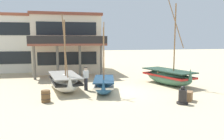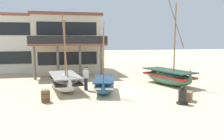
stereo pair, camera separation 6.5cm
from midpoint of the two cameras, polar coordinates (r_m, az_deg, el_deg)
ground_plane at (r=16.23m, az=0.70°, el=-5.36°), size 120.00×120.00×0.00m
fishing_boat_near_left at (r=19.12m, az=13.65°, el=-1.54°), size 3.02×4.95×6.89m
fishing_boat_centre_large at (r=16.92m, az=-11.74°, el=-2.79°), size 2.38×4.69×5.43m
fishing_boat_far_right at (r=15.85m, az=-2.12°, el=-3.63°), size 2.05×3.75×4.82m
fisherman_by_hull at (r=16.63m, az=-6.58°, el=-2.17°), size 0.41×0.31×1.68m
capstan_winch at (r=13.72m, az=16.88°, el=-6.34°), size 0.65×0.65×1.03m
wooden_barrel at (r=14.05m, az=-16.16°, el=-6.25°), size 0.56×0.56×0.70m
cargo_crate at (r=14.56m, az=17.72°, el=-6.11°), size 0.95×0.95×0.56m
harbor_building_main at (r=27.69m, az=-11.33°, el=6.54°), size 7.46×9.99×6.39m
harbor_building_annex at (r=29.92m, az=-25.62°, el=6.04°), size 10.35×5.75×6.41m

